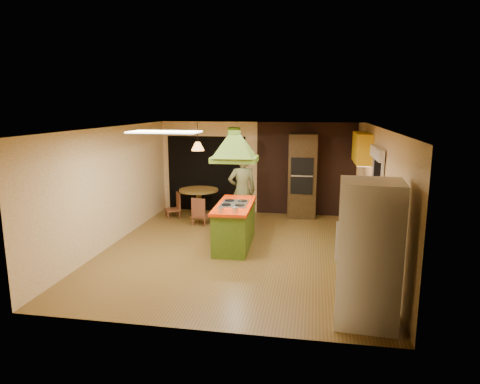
% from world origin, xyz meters
% --- Properties ---
extents(ground, '(6.50, 6.50, 0.00)m').
position_xyz_m(ground, '(0.00, 0.00, 0.00)').
color(ground, brown).
rests_on(ground, ground).
extents(room_walls, '(5.50, 6.50, 6.50)m').
position_xyz_m(room_walls, '(0.00, 0.00, 1.25)').
color(room_walls, beige).
rests_on(room_walls, ground).
extents(ceiling_plane, '(6.50, 6.50, 0.00)m').
position_xyz_m(ceiling_plane, '(0.00, 0.00, 2.50)').
color(ceiling_plane, silver).
rests_on(ceiling_plane, room_walls).
extents(brick_panel, '(2.64, 0.03, 2.50)m').
position_xyz_m(brick_panel, '(1.25, 3.23, 1.25)').
color(brick_panel, '#381E14').
rests_on(brick_panel, ground).
extents(nook_opening, '(2.20, 0.03, 2.10)m').
position_xyz_m(nook_opening, '(-1.50, 3.23, 1.05)').
color(nook_opening, black).
rests_on(nook_opening, ground).
extents(right_counter, '(0.62, 3.05, 0.92)m').
position_xyz_m(right_counter, '(2.45, 0.60, 0.46)').
color(right_counter, olive).
rests_on(right_counter, ground).
extents(upper_cabinets, '(0.34, 1.40, 0.70)m').
position_xyz_m(upper_cabinets, '(2.57, 2.20, 1.95)').
color(upper_cabinets, yellow).
rests_on(upper_cabinets, room_walls).
extents(window_right, '(0.12, 1.35, 1.06)m').
position_xyz_m(window_right, '(2.70, 0.40, 1.77)').
color(window_right, black).
rests_on(window_right, room_walls).
extents(fluor_panel, '(1.20, 0.60, 0.03)m').
position_xyz_m(fluor_panel, '(-1.10, -1.20, 2.48)').
color(fluor_panel, white).
rests_on(fluor_panel, ceiling_plane).
extents(kitchen_island, '(0.79, 1.85, 0.93)m').
position_xyz_m(kitchen_island, '(-0.15, 0.28, 0.46)').
color(kitchen_island, '#50701C').
rests_on(kitchen_island, ground).
extents(range_hood, '(0.95, 0.70, 0.78)m').
position_xyz_m(range_hood, '(-0.15, 0.28, 2.25)').
color(range_hood, '#587B1E').
rests_on(range_hood, ceiling_plane).
extents(man, '(0.80, 0.68, 1.86)m').
position_xyz_m(man, '(-0.20, 1.54, 0.93)').
color(man, '#4C4E29').
rests_on(man, ground).
extents(refrigerator, '(0.86, 0.82, 1.98)m').
position_xyz_m(refrigerator, '(2.22, -2.63, 0.99)').
color(refrigerator, white).
rests_on(refrigerator, ground).
extents(wall_oven, '(0.75, 0.63, 2.21)m').
position_xyz_m(wall_oven, '(1.17, 2.95, 1.11)').
color(wall_oven, '#473117').
rests_on(wall_oven, ground).
extents(dining_table, '(1.03, 1.03, 0.77)m').
position_xyz_m(dining_table, '(-1.51, 2.40, 0.54)').
color(dining_table, brown).
rests_on(dining_table, ground).
extents(chair_left, '(0.50, 0.50, 0.67)m').
position_xyz_m(chair_left, '(-2.21, 2.30, 0.34)').
color(chair_left, brown).
rests_on(chair_left, ground).
extents(chair_near, '(0.47, 0.47, 0.70)m').
position_xyz_m(chair_near, '(-1.26, 1.75, 0.35)').
color(chair_near, brown).
rests_on(chair_near, ground).
extents(pendant_lamp, '(0.39, 0.39, 0.22)m').
position_xyz_m(pendant_lamp, '(-1.51, 2.40, 1.90)').
color(pendant_lamp, '#FF9E3F').
rests_on(pendant_lamp, ceiling_plane).
extents(canister_large, '(0.17, 0.17, 0.21)m').
position_xyz_m(canister_large, '(2.40, 1.56, 1.02)').
color(canister_large, beige).
rests_on(canister_large, right_counter).
extents(canister_medium, '(0.15, 0.15, 0.20)m').
position_xyz_m(canister_medium, '(2.40, 1.43, 1.02)').
color(canister_medium, beige).
rests_on(canister_medium, right_counter).
extents(canister_small, '(0.13, 0.13, 0.15)m').
position_xyz_m(canister_small, '(2.40, 1.14, 0.99)').
color(canister_small, beige).
rests_on(canister_small, right_counter).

